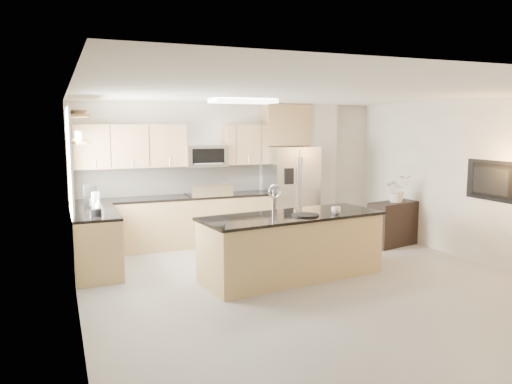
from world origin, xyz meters
name	(u,v)px	position (x,y,z in m)	size (l,w,h in m)	color
floor	(312,287)	(0.00, 0.00, 0.00)	(6.50, 6.50, 0.00)	#AAA8A2
ceiling	(315,93)	(0.00, 0.00, 2.60)	(6.00, 6.50, 0.02)	white
wall_back	(233,172)	(0.00, 3.25, 1.30)	(6.00, 0.02, 2.60)	silver
wall_left	(74,206)	(-3.00, 0.00, 1.30)	(0.02, 6.50, 2.60)	silver
wall_right	(484,183)	(3.00, 0.00, 1.30)	(0.02, 6.50, 2.60)	silver
back_counter	(175,221)	(-1.23, 2.93, 0.47)	(3.55, 0.66, 1.44)	tan
left_counter	(95,242)	(-2.67, 1.85, 0.46)	(0.66, 1.50, 0.92)	tan
range	(208,219)	(-0.60, 2.92, 0.47)	(0.76, 0.64, 1.14)	black
upper_cabinets	(167,146)	(-1.30, 3.09, 1.83)	(3.50, 0.33, 0.75)	tan
microwave	(206,156)	(-0.60, 3.04, 1.63)	(0.76, 0.40, 0.40)	silver
refrigerator	(290,192)	(1.06, 2.87, 0.89)	(0.92, 0.78, 1.78)	silver
partition_column	(319,169)	(1.82, 3.10, 1.30)	(0.60, 0.30, 2.60)	beige
window	(70,163)	(-2.98, 1.85, 1.65)	(0.04, 1.15, 1.65)	white
shelf_lower	(78,142)	(-2.85, 1.95, 1.95)	(0.30, 1.20, 0.04)	olive
shelf_upper	(77,116)	(-2.85, 1.95, 2.32)	(0.30, 1.20, 0.04)	olive
ceiling_fixture	(243,101)	(-0.40, 1.60, 2.56)	(1.00, 0.50, 0.06)	white
island	(292,246)	(-0.07, 0.49, 0.46)	(2.77, 1.30, 1.35)	tan
credenza	(394,224)	(2.53, 1.56, 0.40)	(1.00, 0.42, 0.80)	black
cup	(336,210)	(0.54, 0.30, 0.98)	(0.13, 0.13, 0.11)	white
platter	(305,215)	(0.05, 0.32, 0.93)	(0.39, 0.39, 0.02)	black
blender	(96,206)	(-2.67, 1.44, 1.07)	(0.15, 0.15, 0.34)	black
kettle	(99,206)	(-2.63, 1.61, 1.04)	(0.21, 0.21, 0.26)	silver
coffee_maker	(90,197)	(-2.69, 2.24, 1.09)	(0.19, 0.23, 0.35)	black
bowl	(76,111)	(-2.85, 2.04, 2.39)	(0.41, 0.41, 0.10)	silver
flower_vase	(397,182)	(2.54, 1.52, 1.18)	(0.68, 0.59, 0.75)	silver
television	(490,181)	(2.91, -0.20, 1.35)	(1.08, 0.14, 0.62)	black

